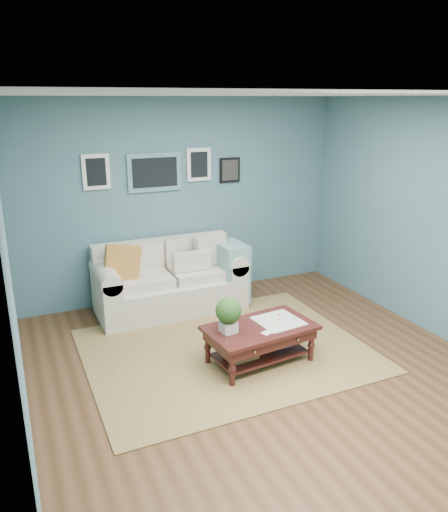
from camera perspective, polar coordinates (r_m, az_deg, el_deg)
room_shell at (r=4.67m, az=5.26°, el=1.20°), size 5.00×5.02×2.70m
area_rug at (r=5.62m, az=0.21°, el=-10.72°), size 3.00×2.40×0.01m
loveseat at (r=6.58m, az=-5.63°, el=-2.66°), size 1.93×0.88×0.99m
coffee_table at (r=5.23m, az=3.55°, el=-8.81°), size 1.18×0.76×0.78m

